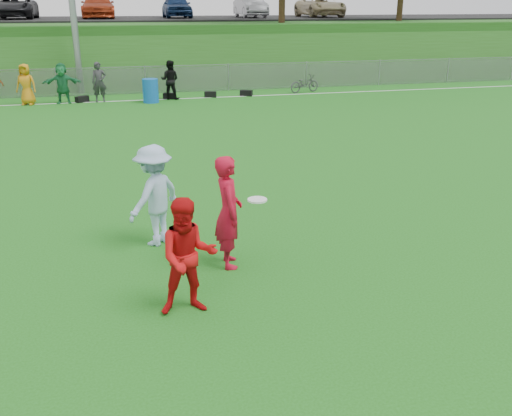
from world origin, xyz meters
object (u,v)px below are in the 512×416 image
object	(u,v)px
player_red_center	(188,257)
frisbee	(257,200)
player_blue	(154,196)
recycling_bin	(151,91)
bicycle	(304,83)
player_red_left	(228,212)

from	to	relation	value
player_red_center	frisbee	size ratio (longest dim) A/B	5.90
player_red_center	player_blue	xyz separation A→B (m)	(-0.25, 2.54, 0.07)
recycling_bin	bicycle	world-z (taller)	recycling_bin
player_red_center	frisbee	world-z (taller)	player_red_center
frisbee	recycling_bin	bearing A→B (deg)	90.87
player_blue	recycling_bin	xyz separation A→B (m)	(1.04, 15.50, -0.40)
bicycle	player_red_center	bearing A→B (deg)	139.30
player_red_center	recycling_bin	bearing A→B (deg)	88.93
player_blue	bicycle	distance (m)	18.72
player_blue	frisbee	xyz separation A→B (m)	(1.30, -2.19, 0.55)
player_red_left	player_blue	bearing A→B (deg)	45.62
recycling_bin	bicycle	xyz separation A→B (m)	(7.38, 1.21, -0.08)
player_red_center	player_red_left	bearing A→B (deg)	59.80
frisbee	recycling_bin	distance (m)	17.72
recycling_bin	bicycle	bearing A→B (deg)	9.35
player_red_left	recycling_bin	distance (m)	16.69
player_red_center	recycling_bin	size ratio (longest dim) A/B	1.66
frisbee	bicycle	world-z (taller)	frisbee
player_red_center	player_blue	distance (m)	2.56
recycling_bin	player_blue	bearing A→B (deg)	-93.82
frisbee	bicycle	bearing A→B (deg)	69.39
frisbee	recycling_bin	xyz separation A→B (m)	(-0.27, 17.69, -0.95)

